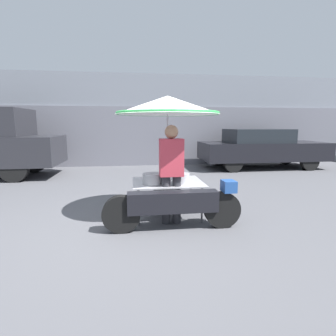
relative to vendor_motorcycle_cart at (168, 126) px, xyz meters
The scene contains 5 objects.
ground_plane 1.70m from the vendor_motorcycle_cart, 140.61° to the right, with size 36.00×36.00×0.00m, color #56565B.
shopfront_building 7.15m from the vendor_motorcycle_cart, 93.55° to the left, with size 28.00×2.06×3.58m.
vendor_motorcycle_cart is the anchor object (origin of this frame).
vendor_person 0.74m from the vendor_motorcycle_cart, 87.47° to the right, with size 0.38×0.22×1.62m.
parked_car 6.49m from the vendor_motorcycle_cart, 49.52° to the left, with size 4.60×1.78×1.46m.
Camera 1 is at (-0.15, -4.02, 1.62)m, focal length 28.00 mm.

